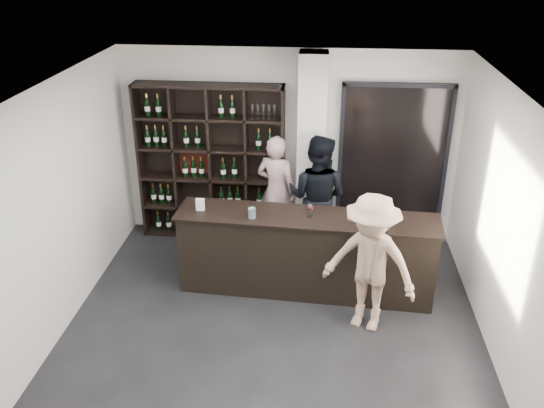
# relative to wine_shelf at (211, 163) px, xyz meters

# --- Properties ---
(floor) EXTENTS (5.00, 5.50, 0.01)m
(floor) POSITION_rel_wine_shelf_xyz_m (1.15, -2.57, -1.20)
(floor) COLOR black
(floor) RESTS_ON ground
(wine_shelf) EXTENTS (2.20, 0.35, 2.40)m
(wine_shelf) POSITION_rel_wine_shelf_xyz_m (0.00, 0.00, 0.00)
(wine_shelf) COLOR black
(wine_shelf) RESTS_ON floor
(structural_column) EXTENTS (0.40, 0.40, 2.90)m
(structural_column) POSITION_rel_wine_shelf_xyz_m (1.50, -0.10, 0.25)
(structural_column) COLOR silver
(structural_column) RESTS_ON floor
(glass_panel) EXTENTS (1.60, 0.08, 2.10)m
(glass_panel) POSITION_rel_wine_shelf_xyz_m (2.70, 0.12, 0.20)
(glass_panel) COLOR black
(glass_panel) RESTS_ON floor
(tasting_counter) EXTENTS (3.35, 0.69, 1.10)m
(tasting_counter) POSITION_rel_wine_shelf_xyz_m (1.50, -1.47, -0.65)
(tasting_counter) COLOR black
(tasting_counter) RESTS_ON floor
(taster_pink) EXTENTS (0.73, 0.60, 1.72)m
(taster_pink) POSITION_rel_wine_shelf_xyz_m (1.00, -0.17, -0.34)
(taster_pink) COLOR #C99E9D
(taster_pink) RESTS_ON floor
(taster_black) EXTENTS (1.07, 0.95, 1.84)m
(taster_black) POSITION_rel_wine_shelf_xyz_m (1.61, -0.47, -0.28)
(taster_black) COLOR black
(taster_black) RESTS_ON floor
(customer) EXTENTS (1.28, 1.02, 1.74)m
(customer) POSITION_rel_wine_shelf_xyz_m (2.27, -2.17, -0.33)
(customer) COLOR tan
(customer) RESTS_ON floor
(wine_glass) EXTENTS (0.09, 0.09, 0.20)m
(wine_glass) POSITION_rel_wine_shelf_xyz_m (1.54, -1.47, 0.00)
(wine_glass) COLOR white
(wine_glass) RESTS_ON tasting_counter
(spit_cup) EXTENTS (0.12, 0.12, 0.13)m
(spit_cup) POSITION_rel_wine_shelf_xyz_m (0.82, -1.58, -0.03)
(spit_cup) COLOR #9AB1BE
(spit_cup) RESTS_ON tasting_counter
(napkin_stack) EXTENTS (0.15, 0.15, 0.02)m
(napkin_stack) POSITION_rel_wine_shelf_xyz_m (2.48, -1.36, -0.09)
(napkin_stack) COLOR white
(napkin_stack) RESTS_ON tasting_counter
(card_stand) EXTENTS (0.11, 0.06, 0.16)m
(card_stand) POSITION_rel_wine_shelf_xyz_m (0.13, -1.42, -0.02)
(card_stand) COLOR white
(card_stand) RESTS_ON tasting_counter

